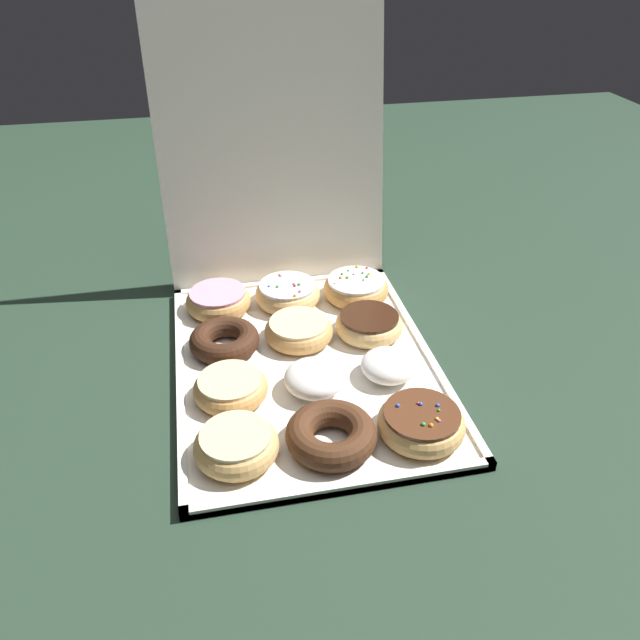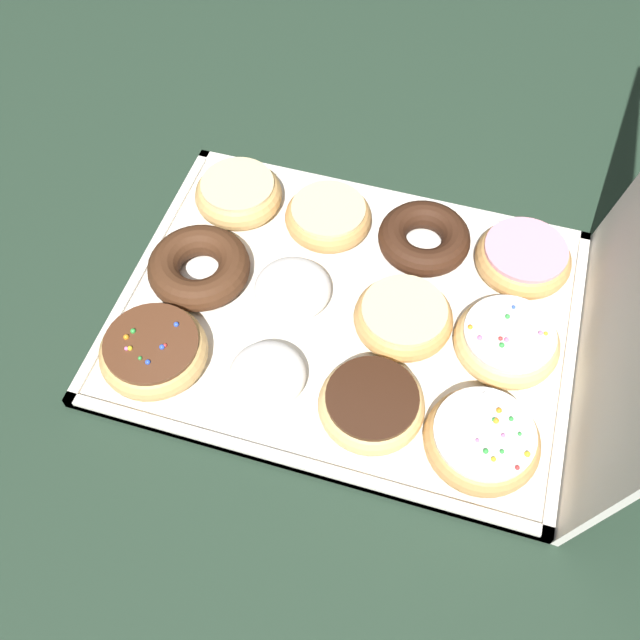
% 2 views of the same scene
% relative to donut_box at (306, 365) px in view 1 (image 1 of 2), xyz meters
% --- Properties ---
extents(ground_plane, '(3.00, 3.00, 0.00)m').
position_rel_donut_box_xyz_m(ground_plane, '(0.00, 0.00, -0.01)').
color(ground_plane, '#233828').
extents(donut_box, '(0.40, 0.52, 0.01)m').
position_rel_donut_box_xyz_m(donut_box, '(0.00, 0.00, 0.00)').
color(donut_box, silver).
rests_on(donut_box, ground).
extents(box_lid_open, '(0.40, 0.09, 0.49)m').
position_rel_donut_box_xyz_m(box_lid_open, '(0.00, 0.31, 0.24)').
color(box_lid_open, silver).
rests_on(box_lid_open, ground).
extents(glazed_ring_donut_0, '(0.11, 0.11, 0.04)m').
position_rel_donut_box_xyz_m(glazed_ring_donut_0, '(-0.12, -0.18, 0.03)').
color(glazed_ring_donut_0, tan).
rests_on(glazed_ring_donut_0, donut_box).
extents(chocolate_cake_ring_donut_1, '(0.12, 0.12, 0.04)m').
position_rel_donut_box_xyz_m(chocolate_cake_ring_donut_1, '(-0.00, -0.18, 0.02)').
color(chocolate_cake_ring_donut_1, '#472816').
rests_on(chocolate_cake_ring_donut_1, donut_box).
extents(sprinkle_donut_2, '(0.12, 0.12, 0.04)m').
position_rel_donut_box_xyz_m(sprinkle_donut_2, '(0.12, -0.19, 0.02)').
color(sprinkle_donut_2, tan).
rests_on(sprinkle_donut_2, donut_box).
extents(glazed_ring_donut_3, '(0.11, 0.11, 0.03)m').
position_rel_donut_box_xyz_m(glazed_ring_donut_3, '(-0.12, -0.06, 0.02)').
color(glazed_ring_donut_3, tan).
rests_on(glazed_ring_donut_3, donut_box).
extents(powdered_filled_donut_4, '(0.09, 0.09, 0.04)m').
position_rel_donut_box_xyz_m(powdered_filled_donut_4, '(0.00, -0.07, 0.03)').
color(powdered_filled_donut_4, white).
rests_on(powdered_filled_donut_4, donut_box).
extents(powdered_filled_donut_5, '(0.08, 0.08, 0.04)m').
position_rel_donut_box_xyz_m(powdered_filled_donut_5, '(0.12, -0.06, 0.02)').
color(powdered_filled_donut_5, white).
rests_on(powdered_filled_donut_5, donut_box).
extents(chocolate_cake_ring_donut_6, '(0.11, 0.11, 0.03)m').
position_rel_donut_box_xyz_m(chocolate_cake_ring_donut_6, '(-0.12, 0.06, 0.02)').
color(chocolate_cake_ring_donut_6, '#381E11').
rests_on(chocolate_cake_ring_donut_6, donut_box).
extents(glazed_ring_donut_7, '(0.11, 0.11, 0.04)m').
position_rel_donut_box_xyz_m(glazed_ring_donut_7, '(-0.00, 0.07, 0.02)').
color(glazed_ring_donut_7, tan).
rests_on(glazed_ring_donut_7, donut_box).
extents(chocolate_frosted_donut_8, '(0.11, 0.11, 0.04)m').
position_rel_donut_box_xyz_m(chocolate_frosted_donut_8, '(0.12, 0.06, 0.02)').
color(chocolate_frosted_donut_8, '#E5B770').
rests_on(chocolate_frosted_donut_8, donut_box).
extents(pink_frosted_donut_9, '(0.11, 0.11, 0.04)m').
position_rel_donut_box_xyz_m(pink_frosted_donut_9, '(-0.12, 0.18, 0.02)').
color(pink_frosted_donut_9, tan).
rests_on(pink_frosted_donut_9, donut_box).
extents(sprinkle_donut_10, '(0.12, 0.12, 0.04)m').
position_rel_donut_box_xyz_m(sprinkle_donut_10, '(-0.00, 0.18, 0.03)').
color(sprinkle_donut_10, '#E5B770').
rests_on(sprinkle_donut_10, donut_box).
extents(sprinkle_donut_11, '(0.12, 0.12, 0.04)m').
position_rel_donut_box_xyz_m(sprinkle_donut_11, '(0.13, 0.18, 0.02)').
color(sprinkle_donut_11, tan).
rests_on(sprinkle_donut_11, donut_box).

